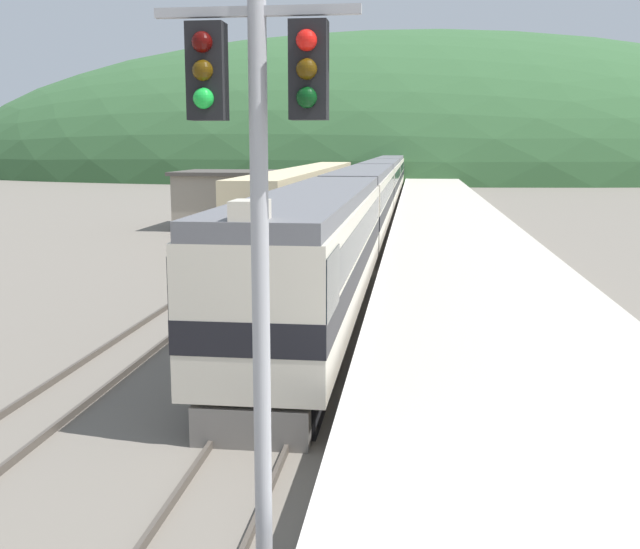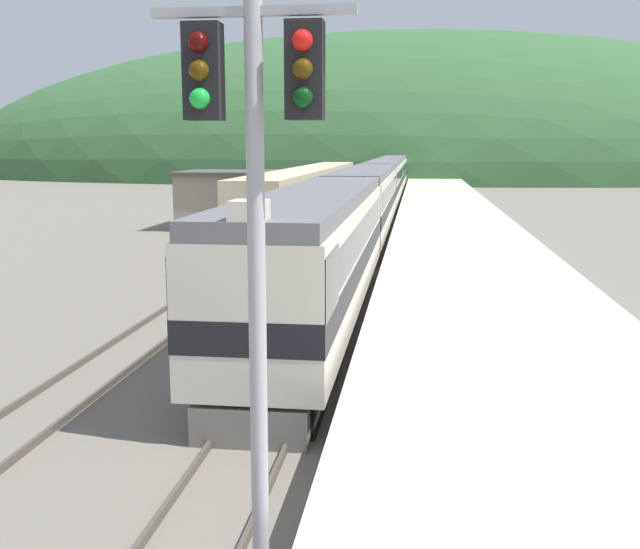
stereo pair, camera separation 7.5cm
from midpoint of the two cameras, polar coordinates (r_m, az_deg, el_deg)
name	(u,v)px [view 1 (the left image)]	position (r m, az deg, el deg)	size (l,w,h in m)	color
track_main	(383,204)	(71.53, 4.80, 5.39)	(1.52, 180.00, 0.16)	#4C443D
track_siding	(334,203)	(71.89, 1.02, 5.44)	(1.52, 180.00, 0.16)	#4C443D
platform	(448,220)	(51.55, 9.67, 4.12)	(7.00, 140.00, 1.15)	#BCB5A5
distant_hills	(399,176)	(140.64, 6.02, 7.50)	(173.00, 77.85, 51.04)	#335B33
station_shed	(240,199)	(51.45, -6.13, 5.73)	(8.23, 6.72, 3.86)	gray
express_train_lead_car	(315,254)	(22.71, -0.44, 1.58)	(2.91, 19.44, 4.60)	black
carriage_second	(364,202)	(44.20, 3.31, 5.57)	(2.90, 21.75, 4.24)	black
carriage_third	(381,183)	(66.76, 4.66, 6.99)	(2.90, 21.75, 4.24)	black
carriage_fourth	(390,173)	(89.35, 5.32, 7.69)	(2.90, 21.75, 4.24)	black
carriage_fifth	(395,168)	(111.96, 5.72, 8.10)	(2.90, 21.75, 4.24)	black
siding_train	(307,195)	(54.22, -1.00, 6.09)	(2.90, 39.48, 3.96)	black
signal_mast_main	(259,184)	(8.20, -4.95, 6.88)	(2.20, 0.42, 7.86)	#9E9EA3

